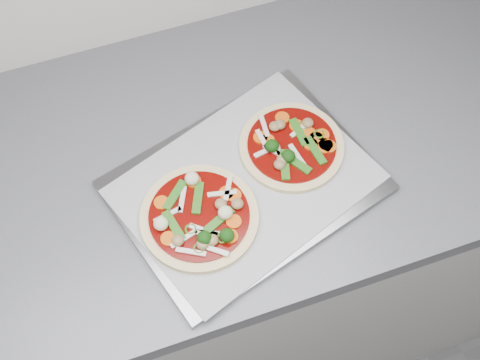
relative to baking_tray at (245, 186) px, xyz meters
name	(u,v)px	position (x,y,z in m)	size (l,w,h in m)	color
baking_tray	(245,186)	(0.00, 0.00, 0.00)	(0.41, 0.31, 0.01)	gray
parchment	(245,184)	(0.00, 0.00, 0.01)	(0.40, 0.29, 0.00)	#96969B
pizza_left	(200,217)	(-0.09, -0.04, 0.02)	(0.23, 0.23, 0.03)	#D2B884
pizza_right	(292,146)	(0.10, 0.04, 0.02)	(0.24, 0.24, 0.03)	#D2B884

